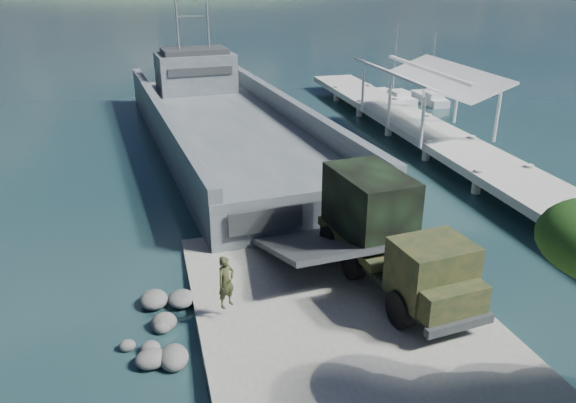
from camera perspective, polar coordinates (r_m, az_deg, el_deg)
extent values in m
plane|color=#1A3C3F|center=(20.38, 5.57, -12.43)|extent=(1400.00, 1400.00, 0.00)
cube|color=gray|center=(19.48, 6.60, -13.45)|extent=(10.00, 18.00, 0.50)
cube|color=#A7A99E|center=(40.02, 14.65, 6.53)|extent=(4.00, 44.00, 0.50)
cube|color=#4A5258|center=(40.01, -6.14, 6.36)|extent=(12.50, 32.44, 2.64)
cube|color=#4A5258|center=(38.74, -12.70, 8.39)|extent=(3.67, 31.59, 1.37)
cube|color=#4A5258|center=(40.74, -0.12, 9.64)|extent=(3.67, 31.59, 1.37)
cube|color=#4A5258|center=(25.70, 2.44, -1.72)|extent=(9.50, 1.33, 2.75)
cube|color=#4A5258|center=(49.43, -9.36, 12.81)|extent=(6.71, 4.81, 3.17)
cube|color=#2E3234|center=(49.16, -9.50, 14.87)|extent=(5.58, 3.87, 0.42)
cylinder|color=#A0A2A6|center=(48.68, -11.22, 17.56)|extent=(0.17, 0.17, 5.28)
cylinder|color=#A0A2A6|center=(49.19, -8.14, 17.19)|extent=(0.17, 0.17, 4.22)
cylinder|color=black|center=(19.44, 11.39, -10.65)|extent=(0.61, 1.35, 1.30)
cylinder|color=black|center=(20.64, 16.86, -9.09)|extent=(0.61, 1.35, 1.30)
cylinder|color=black|center=(21.92, 6.65, -6.20)|extent=(0.61, 1.35, 1.30)
cylinder|color=black|center=(22.99, 11.74, -5.08)|extent=(0.61, 1.35, 1.30)
cylinder|color=black|center=(23.48, 4.37, -4.01)|extent=(0.61, 1.35, 1.30)
cylinder|color=black|center=(24.49, 9.23, -3.08)|extent=(0.61, 1.35, 1.30)
cube|color=black|center=(21.91, 10.07, -5.97)|extent=(3.14, 7.82, 0.25)
cube|color=black|center=(19.48, 14.38, -6.74)|extent=(2.73, 2.30, 2.00)
cube|color=black|center=(18.93, 16.33, -9.67)|extent=(2.39, 1.18, 1.00)
cube|color=black|center=(22.81, 8.33, -3.65)|extent=(3.06, 4.88, 0.35)
cube|color=black|center=(22.37, 8.29, -0.11)|extent=(2.86, 4.07, 2.50)
cube|color=#2E3234|center=(18.93, 17.05, -11.93)|extent=(2.51, 0.56, 0.30)
imported|color=black|center=(19.52, -6.26, -9.11)|extent=(0.83, 0.76, 1.89)
cube|color=silver|center=(54.56, 14.16, 9.99)|extent=(1.79, 5.36, 0.87)
cube|color=silver|center=(53.60, 14.66, 10.36)|extent=(1.42, 1.60, 0.58)
cylinder|color=#A0A2A6|center=(53.99, 14.48, 13.23)|extent=(0.10, 0.10, 5.77)
cube|color=silver|center=(54.13, 10.55, 10.23)|extent=(2.40, 6.11, 0.97)
cube|color=silver|center=(53.10, 11.20, 10.66)|extent=(1.70, 1.89, 0.65)
cylinder|color=#A0A2A6|center=(53.49, 10.82, 13.90)|extent=(0.11, 0.11, 6.49)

